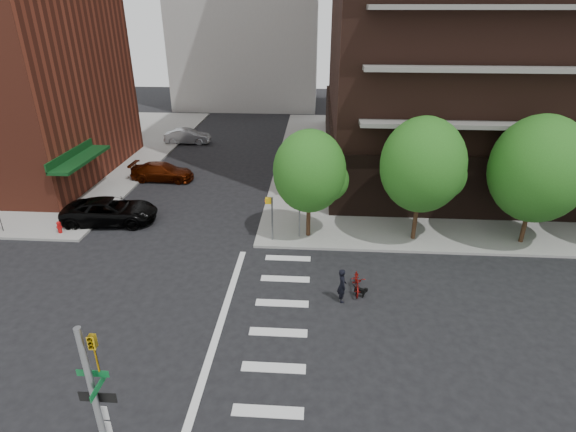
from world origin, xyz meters
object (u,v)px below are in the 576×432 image
parked_car_silver (188,136)px  dog_walker (342,285)px  fire_hydrant (59,227)px  parked_car_maroon (162,172)px  scooter (357,282)px  parked_car_black (110,211)px

parked_car_silver → dog_walker: dog_walker is taller
fire_hydrant → dog_walker: size_ratio=0.44×
parked_car_maroon → fire_hydrant: bearing=163.3°
dog_walker → fire_hydrant: bearing=60.1°
parked_car_maroon → parked_car_silver: bearing=6.2°
fire_hydrant → scooter: size_ratio=0.40×
fire_hydrant → parked_car_black: 2.95m
fire_hydrant → parked_car_maroon: parked_car_maroon is taller
fire_hydrant → parked_car_maroon: bearing=71.6°
fire_hydrant → parked_car_maroon: (3.10, 9.34, 0.14)m
parked_car_black → parked_car_maroon: size_ratio=1.18×
dog_walker → parked_car_black: bearing=51.0°
parked_car_maroon → parked_car_silver: 10.18m
parked_car_silver → scooter: size_ratio=2.38×
fire_hydrant → parked_car_black: bearing=38.5°
fire_hydrant → parked_car_black: parked_car_black is taller
parked_car_maroon → parked_car_black: bearing=175.6°
scooter → dog_walker: (-0.77, -0.88, 0.35)m
parked_car_black → dog_walker: (13.88, -7.23, 0.05)m
scooter → dog_walker: dog_walker is taller
dog_walker → scooter: bearing=-52.4°
parked_car_black → parked_car_maroon: parked_car_black is taller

